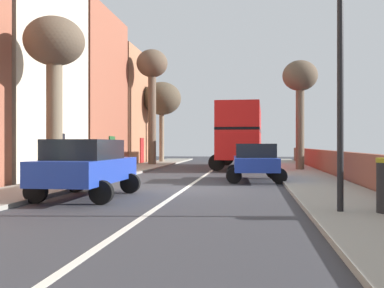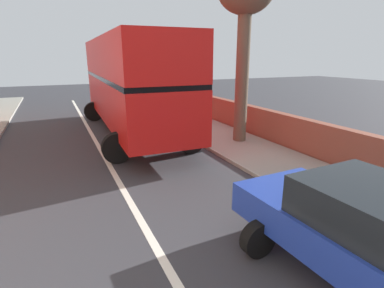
{
  "view_description": "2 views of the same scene",
  "coord_description": "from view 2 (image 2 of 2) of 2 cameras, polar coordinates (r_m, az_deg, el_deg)",
  "views": [
    {
      "loc": [
        2.35,
        -16.09,
        1.61
      ],
      "look_at": [
        -0.57,
        6.31,
        1.6
      ],
      "focal_mm": 42.59,
      "sensor_mm": 36.0,
      "label": 1
    },
    {
      "loc": [
        -1.38,
        1.48,
        3.33
      ],
      "look_at": [
        -0.18,
        4.1,
        2.49
      ],
      "focal_mm": 28.27,
      "sensor_mm": 36.0,
      "label": 2
    }
  ],
  "objects": [
    {
      "name": "street_tree_right_1",
      "position": [
        11.94,
        10.07,
        25.06
      ],
      "size": [
        2.05,
        2.05,
        6.41
      ],
      "color": "brown",
      "rests_on": "sidewalk_right"
    },
    {
      "name": "parked_car_blue_right_2",
      "position": [
        5.09,
        31.9,
        -14.73
      ],
      "size": [
        2.58,
        4.48,
        1.62
      ],
      "color": "#1E389E",
      "rests_on": "ground"
    },
    {
      "name": "double_decker_bus",
      "position": [
        13.46,
        -11.63,
        11.71
      ],
      "size": [
        3.77,
        10.76,
        4.06
      ],
      "color": "red",
      "rests_on": "ground"
    }
  ]
}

